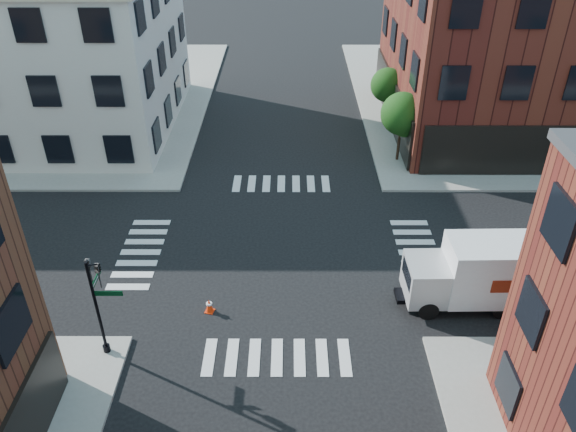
{
  "coord_description": "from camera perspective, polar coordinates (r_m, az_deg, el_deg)",
  "views": [
    {
      "loc": [
        0.47,
        -22.69,
        16.87
      ],
      "look_at": [
        0.43,
        -0.48,
        2.5
      ],
      "focal_mm": 35.0,
      "sensor_mm": 36.0,
      "label": 1
    }
  ],
  "objects": [
    {
      "name": "sidewalk_nw",
      "position": [
        51.5,
        -25.0,
        10.81
      ],
      "size": [
        30.0,
        30.0,
        0.15
      ],
      "primitive_type": "cube",
      "color": "gray",
      "rests_on": "ground"
    },
    {
      "name": "tree_far",
      "position": [
        41.73,
        10.15,
        12.8
      ],
      "size": [
        2.43,
        2.43,
        4.07
      ],
      "color": "black",
      "rests_on": "ground"
    },
    {
      "name": "ground",
      "position": [
        28.28,
        -0.86,
        -3.72
      ],
      "size": [
        120.0,
        120.0,
        0.0
      ],
      "primitive_type": "plane",
      "color": "black",
      "rests_on": "ground"
    },
    {
      "name": "box_truck",
      "position": [
        25.81,
        19.89,
        -5.47
      ],
      "size": [
        7.2,
        2.33,
        3.23
      ],
      "rotation": [
        0.0,
        0.0,
        0.02
      ],
      "color": "silver",
      "rests_on": "ground"
    },
    {
      "name": "signal_pole",
      "position": [
        22.47,
        -18.77,
        -7.82
      ],
      "size": [
        1.29,
        1.24,
        4.6
      ],
      "color": "black",
      "rests_on": "ground"
    },
    {
      "name": "tree_near",
      "position": [
        36.13,
        11.6,
        9.92
      ],
      "size": [
        2.69,
        2.69,
        4.49
      ],
      "color": "black",
      "rests_on": "ground"
    },
    {
      "name": "sidewalk_ne",
      "position": [
        51.11,
        24.25,
        10.84
      ],
      "size": [
        30.0,
        30.0,
        0.15
      ],
      "primitive_type": "cube",
      "color": "gray",
      "rests_on": "ground"
    },
    {
      "name": "building_nw",
      "position": [
        44.79,
        -26.61,
        14.87
      ],
      "size": [
        22.0,
        16.0,
        11.0
      ],
      "primitive_type": "cube",
      "color": "beige",
      "rests_on": "ground"
    },
    {
      "name": "traffic_cone",
      "position": [
        24.96,
        -8.0,
        -9.01
      ],
      "size": [
        0.46,
        0.46,
        0.69
      ],
      "rotation": [
        0.0,
        0.0,
        -0.28
      ],
      "color": "#FF340B",
      "rests_on": "ground"
    }
  ]
}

